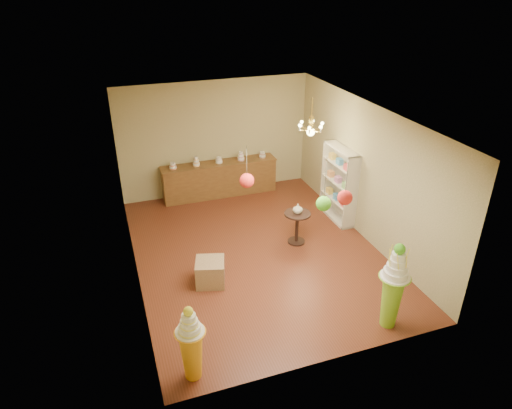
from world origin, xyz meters
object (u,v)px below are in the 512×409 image
object	(u,v)px
pedestal_orange	(191,348)
sideboard	(220,178)
pedestal_green	(393,291)
round_table	(297,223)

from	to	relation	value
pedestal_orange	sideboard	size ratio (longest dim) A/B	0.42
pedestal_green	sideboard	bearing A→B (deg)	103.22
pedestal_green	round_table	xyz separation A→B (m)	(-0.41, 2.93, -0.22)
pedestal_green	round_table	world-z (taller)	pedestal_green
pedestal_green	sideboard	distance (m)	5.98
round_table	pedestal_orange	bearing A→B (deg)	-135.27
pedestal_orange	sideboard	xyz separation A→B (m)	(2.00, 5.82, -0.06)
pedestal_green	sideboard	xyz separation A→B (m)	(-1.37, 5.82, -0.22)
sideboard	round_table	distance (m)	3.04
pedestal_green	pedestal_orange	xyz separation A→B (m)	(-3.37, 0.00, -0.16)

